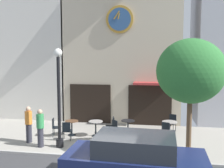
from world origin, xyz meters
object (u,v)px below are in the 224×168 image
object	(u,v)px
pedestrian_orange	(29,124)
parked_car_navy	(135,160)
cafe_chair_left_end	(116,127)
street_tree	(191,71)
cafe_table_center_right	(128,125)
cafe_chair_mid_row	(172,122)
cafe_table_near_door	(72,125)
street_lamp	(59,98)
cafe_table_rightmost	(96,126)
cafe_chair_near_lamp	(166,130)
pedestrian_green	(40,128)
cafe_chair_curbside	(67,130)
cafe_chair_facing_wall	(112,125)
cafe_chair_near_tree	(55,126)
cafe_table_leftmost	(170,125)

from	to	relation	value
pedestrian_orange	parked_car_navy	bearing A→B (deg)	-31.48
cafe_chair_left_end	pedestrian_orange	distance (m)	4.09
street_tree	cafe_chair_left_end	xyz separation A→B (m)	(-3.16, 1.74, -2.83)
cafe_table_center_right	cafe_chair_mid_row	size ratio (longest dim) A/B	0.82
cafe_table_near_door	pedestrian_orange	distance (m)	2.12
street_lamp	cafe_chair_mid_row	xyz separation A→B (m)	(4.98, 3.24, -1.64)
cafe_table_rightmost	cafe_chair_left_end	size ratio (longest dim) A/B	0.84
street_lamp	parked_car_navy	distance (m)	4.66
cafe_table_near_door	cafe_table_center_right	distance (m)	2.82
cafe_chair_near_lamp	pedestrian_green	xyz separation A→B (m)	(-5.45, -1.75, 0.33)
cafe_chair_left_end	pedestrian_orange	world-z (taller)	pedestrian_orange
cafe_table_center_right	cafe_chair_curbside	xyz separation A→B (m)	(-2.74, -1.40, 0.02)
cafe_chair_curbside	pedestrian_orange	world-z (taller)	pedestrian_orange
parked_car_navy	cafe_chair_facing_wall	bearing A→B (deg)	107.61
cafe_table_center_right	pedestrian_orange	size ratio (longest dim) A/B	0.44
cafe_table_near_door	cafe_table_rightmost	bearing A→B (deg)	3.34
street_lamp	cafe_table_near_door	world-z (taller)	street_lamp
street_tree	cafe_chair_near_tree	distance (m)	6.96
cafe_table_center_right	pedestrian_green	xyz separation A→B (m)	(-3.58, -2.39, 0.35)
cafe_table_center_right	pedestrian_orange	xyz separation A→B (m)	(-4.38, -1.89, 0.35)
cafe_table_near_door	cafe_chair_near_tree	bearing A→B (deg)	-157.76
cafe_chair_curbside	cafe_chair_left_end	distance (m)	2.36
cafe_chair_facing_wall	pedestrian_orange	bearing A→B (deg)	-154.06
street_lamp	cafe_table_near_door	distance (m)	2.39
street_tree	cafe_table_rightmost	size ratio (longest dim) A/B	6.13
street_tree	pedestrian_orange	xyz separation A→B (m)	(-7.03, 0.49, -2.50)
cafe_chair_left_end	cafe_chair_mid_row	bearing A→B (deg)	30.43
cafe_table_center_right	cafe_table_rightmost	bearing A→B (deg)	-162.87
cafe_table_center_right	cafe_chair_left_end	bearing A→B (deg)	-128.23
street_tree	cafe_chair_curbside	xyz separation A→B (m)	(-5.39, 0.98, -2.83)
cafe_chair_mid_row	cafe_chair_facing_wall	bearing A→B (deg)	-159.74
cafe_table_rightmost	cafe_chair_near_lamp	world-z (taller)	cafe_chair_near_lamp
cafe_table_center_right	cafe_chair_facing_wall	distance (m)	0.82
street_tree	parked_car_navy	bearing A→B (deg)	-125.97
cafe_chair_near_tree	cafe_chair_curbside	size ratio (longest dim) A/B	1.00
cafe_table_near_door	cafe_chair_curbside	bearing A→B (deg)	-87.98
cafe_chair_facing_wall	pedestrian_orange	distance (m)	3.98
cafe_table_near_door	cafe_table_leftmost	distance (m)	4.88
street_lamp	cafe_chair_near_lamp	size ratio (longest dim) A/B	4.75
cafe_table_rightmost	parked_car_navy	xyz separation A→B (m)	(2.29, -4.54, 0.23)
cafe_table_center_right	cafe_chair_curbside	size ratio (longest dim) A/B	0.82
cafe_chair_near_lamp	cafe_chair_mid_row	bearing A→B (deg)	77.43
cafe_chair_left_end	cafe_chair_facing_wall	bearing A→B (deg)	122.66
cafe_chair_mid_row	cafe_chair_curbside	xyz separation A→B (m)	(-4.97, -2.37, 0.00)
street_tree	pedestrian_green	size ratio (longest dim) A/B	2.77
cafe_table_center_right	cafe_table_near_door	bearing A→B (deg)	-168.76
cafe_table_rightmost	cafe_chair_mid_row	bearing A→B (deg)	20.95
pedestrian_orange	street_tree	bearing A→B (deg)	-3.95
cafe_chair_near_tree	pedestrian_orange	world-z (taller)	pedestrian_orange
parked_car_navy	cafe_table_center_right	bearing A→B (deg)	98.35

